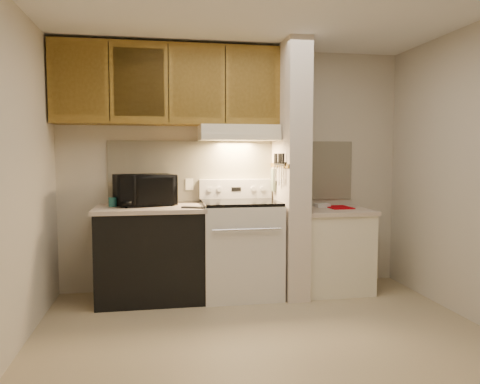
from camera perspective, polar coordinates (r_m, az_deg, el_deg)
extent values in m
plane|color=tan|center=(3.75, 3.27, -17.50)|extent=(3.60, 3.60, 0.00)
plane|color=white|center=(3.64, 3.47, 22.02)|extent=(3.60, 3.60, 0.00)
cube|color=beige|center=(4.95, -0.66, 2.75)|extent=(3.60, 2.50, 0.02)
cube|color=beige|center=(3.53, -26.43, 1.52)|extent=(0.02, 3.00, 2.50)
cube|color=#F3E9C5|center=(4.93, -0.64, 2.58)|extent=(2.60, 0.02, 0.63)
cube|color=silver|center=(4.70, 0.04, -7.05)|extent=(0.76, 0.65, 0.92)
cube|color=black|center=(4.39, 0.77, -7.37)|extent=(0.50, 0.01, 0.30)
cylinder|color=silver|center=(4.31, 0.86, -4.61)|extent=(0.65, 0.02, 0.02)
cube|color=black|center=(4.63, 0.04, -1.28)|extent=(0.74, 0.64, 0.03)
cube|color=silver|center=(4.90, -0.54, 0.39)|extent=(0.76, 0.08, 0.20)
cube|color=black|center=(4.86, -0.46, 0.36)|extent=(0.10, 0.01, 0.04)
cylinder|color=silver|center=(4.82, -3.74, 0.31)|extent=(0.05, 0.02, 0.05)
cylinder|color=silver|center=(4.83, -2.56, 0.33)|extent=(0.05, 0.02, 0.05)
cylinder|color=silver|center=(4.89, 1.62, 0.38)|extent=(0.05, 0.02, 0.05)
cylinder|color=silver|center=(4.91, 2.77, 0.40)|extent=(0.05, 0.02, 0.05)
cube|color=black|center=(4.65, -10.83, -7.59)|extent=(1.00, 0.63, 0.87)
cube|color=beige|center=(4.57, -10.91, -2.01)|extent=(1.04, 0.67, 0.04)
cube|color=black|center=(4.38, -5.72, -1.87)|extent=(0.22, 0.15, 0.01)
cylinder|color=#1D6264|center=(4.65, -15.23, -1.17)|extent=(0.08, 0.08, 0.09)
cube|color=#F2EACE|center=(4.87, -6.19, 0.93)|extent=(0.08, 0.01, 0.12)
imported|color=black|center=(4.67, -11.54, 0.24)|extent=(0.64, 0.52, 0.30)
cube|color=beige|center=(4.72, 6.17, 2.64)|extent=(0.22, 0.70, 2.50)
cube|color=olive|center=(4.68, 4.81, 3.25)|extent=(0.01, 0.70, 0.04)
cube|color=black|center=(4.63, 4.89, 3.48)|extent=(0.02, 0.42, 0.04)
cube|color=silver|center=(4.48, 5.25, 2.16)|extent=(0.01, 0.03, 0.16)
cylinder|color=black|center=(4.47, 5.31, 4.07)|extent=(0.02, 0.02, 0.10)
cube|color=silver|center=(4.55, 5.03, 2.07)|extent=(0.01, 0.04, 0.18)
cylinder|color=black|center=(4.55, 5.02, 4.09)|extent=(0.02, 0.02, 0.10)
cube|color=silver|center=(4.63, 4.77, 1.99)|extent=(0.01, 0.04, 0.20)
cylinder|color=black|center=(4.62, 4.79, 4.09)|extent=(0.02, 0.02, 0.10)
cube|color=silver|center=(4.72, 4.47, 2.29)|extent=(0.01, 0.04, 0.16)
cylinder|color=black|center=(4.72, 4.47, 4.11)|extent=(0.02, 0.02, 0.10)
cube|color=silver|center=(4.80, 4.23, 2.21)|extent=(0.01, 0.04, 0.18)
cylinder|color=black|center=(4.78, 4.29, 4.12)|extent=(0.02, 0.02, 0.10)
cube|color=slate|center=(4.85, 4.10, 1.48)|extent=(0.03, 0.10, 0.23)
cube|color=#F2EACE|center=(4.97, 11.22, -7.16)|extent=(0.70, 0.60, 0.81)
cube|color=beige|center=(4.90, 11.30, -2.28)|extent=(0.74, 0.64, 0.04)
cube|color=#B50008|center=(5.02, 11.96, -1.83)|extent=(0.24, 0.32, 0.01)
cube|color=white|center=(5.04, 10.04, -1.62)|extent=(0.16, 0.11, 0.04)
cube|color=#F2EACE|center=(4.73, -0.23, 7.21)|extent=(0.78, 0.44, 0.15)
cube|color=#F2EACE|center=(4.52, 0.23, 6.76)|extent=(0.78, 0.04, 0.06)
cube|color=olive|center=(4.75, -8.76, 12.72)|extent=(2.18, 0.33, 0.77)
cube|color=olive|center=(4.65, -19.10, 12.71)|extent=(0.46, 0.01, 0.63)
cube|color=black|center=(4.61, -15.67, 12.85)|extent=(0.01, 0.01, 0.73)
cube|color=olive|center=(4.60, -12.20, 12.95)|extent=(0.46, 0.01, 0.63)
cube|color=black|center=(4.59, -8.71, 13.01)|extent=(0.01, 0.01, 0.73)
cube|color=olive|center=(4.61, -5.24, 13.01)|extent=(0.46, 0.01, 0.63)
cube|color=black|center=(4.64, -1.79, 12.97)|extent=(0.01, 0.01, 0.73)
cube|color=olive|center=(4.69, 1.59, 12.89)|extent=(0.46, 0.01, 0.63)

